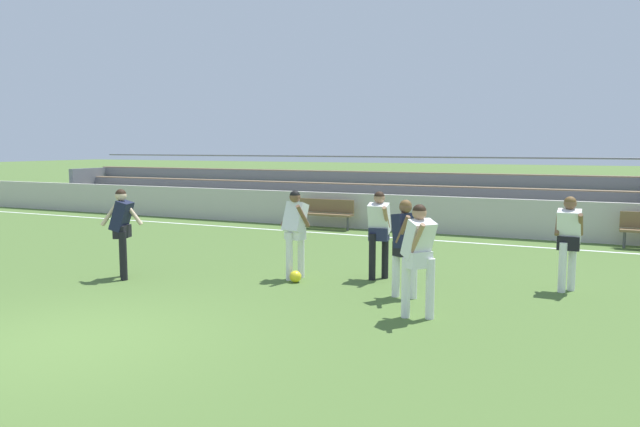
{
  "coord_description": "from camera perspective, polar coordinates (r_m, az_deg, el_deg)",
  "views": [
    {
      "loc": [
        6.1,
        -5.42,
        2.51
      ],
      "look_at": [
        0.66,
        6.38,
        1.04
      ],
      "focal_mm": 33.63,
      "sensor_mm": 36.0,
      "label": 1
    }
  ],
  "objects": [
    {
      "name": "player_white_on_ball",
      "position": [
        11.28,
        -2.38,
        -1.24
      ],
      "size": [
        0.54,
        0.51,
        1.68
      ],
      "color": "white",
      "rests_on": "ground"
    },
    {
      "name": "player_white_overlapping",
      "position": [
        11.3,
        5.64,
        -1.31
      ],
      "size": [
        0.45,
        0.61,
        1.67
      ],
      "color": "black",
      "rests_on": "ground"
    },
    {
      "name": "ground_plane",
      "position": [
        8.54,
        -22.99,
        -11.18
      ],
      "size": [
        160.0,
        160.0,
        0.0
      ],
      "primitive_type": "plane",
      "color": "#4C6B30"
    },
    {
      "name": "soccer_ball",
      "position": [
        11.13,
        -2.35,
        -6.01
      ],
      "size": [
        0.22,
        0.22,
        0.22
      ],
      "primitive_type": "sphere",
      "color": "yellow",
      "rests_on": "ground"
    },
    {
      "name": "player_white_trailing_run",
      "position": [
        8.8,
        9.37,
        -3.52
      ],
      "size": [
        0.55,
        0.7,
        1.68
      ],
      "color": "white",
      "rests_on": "ground"
    },
    {
      "name": "player_dark_dropping_back",
      "position": [
        11.91,
        -18.33,
        -1.07
      ],
      "size": [
        0.69,
        0.48,
        1.71
      ],
      "color": "black",
      "rests_on": "ground"
    },
    {
      "name": "bleacher_stand",
      "position": [
        20.79,
        -0.33,
        2.02
      ],
      "size": [
        21.08,
        2.35,
        2.17
      ],
      "color": "#897051",
      "rests_on": "ground"
    },
    {
      "name": "player_white_wide_right",
      "position": [
        11.14,
        22.59,
        -1.93
      ],
      "size": [
        0.45,
        0.55,
        1.66
      ],
      "color": "white",
      "rests_on": "ground"
    },
    {
      "name": "field_line_sideline",
      "position": [
        16.97,
        3.39,
        -2.07
      ],
      "size": [
        44.0,
        0.12,
        0.01
      ],
      "primitive_type": "cube",
      "color": "white",
      "rests_on": "ground"
    },
    {
      "name": "bench_far_right",
      "position": [
        18.18,
        0.48,
        0.24
      ],
      "size": [
        1.8,
        0.4,
        0.9
      ],
      "color": "brown",
      "rests_on": "ground"
    },
    {
      "name": "player_dark_wide_left",
      "position": [
        9.97,
        8.1,
        -2.5
      ],
      "size": [
        0.45,
        0.64,
        1.64
      ],
      "color": "white",
      "rests_on": "ground"
    },
    {
      "name": "sideline_wall",
      "position": [
        18.16,
        4.95,
        0.18
      ],
      "size": [
        48.0,
        0.16,
        1.07
      ],
      "primitive_type": "cube",
      "color": "#BCB7AD",
      "rests_on": "ground"
    }
  ]
}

